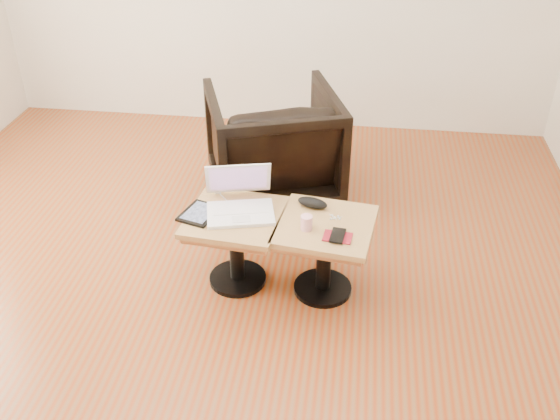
# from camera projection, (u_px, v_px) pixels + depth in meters

# --- Properties ---
(room_shell) EXTENTS (4.52, 4.52, 2.71)m
(room_shell) POSITION_uv_depth(u_px,v_px,m) (202.00, 56.00, 2.79)
(room_shell) COLOR brown
(room_shell) RESTS_ON ground
(side_table_left) EXTENTS (0.54, 0.54, 0.45)m
(side_table_left) POSITION_uv_depth(u_px,v_px,m) (236.00, 232.00, 3.40)
(side_table_left) COLOR black
(side_table_left) RESTS_ON ground
(side_table_right) EXTENTS (0.56, 0.56, 0.45)m
(side_table_right) POSITION_uv_depth(u_px,v_px,m) (325.00, 241.00, 3.33)
(side_table_right) COLOR black
(side_table_right) RESTS_ON ground
(laptop) EXTENTS (0.43, 0.42, 0.24)m
(laptop) POSITION_uv_depth(u_px,v_px,m) (240.00, 202.00, 3.36)
(laptop) COLOR white
(laptop) RESTS_ON side_table_left
(tablet) EXTENTS (0.23, 0.26, 0.02)m
(tablet) POSITION_uv_depth(u_px,v_px,m) (200.00, 213.00, 3.34)
(tablet) COLOR black
(tablet) RESTS_ON side_table_left
(charging_adapter) EXTENTS (0.04, 0.04, 0.02)m
(charging_adapter) POSITION_uv_depth(u_px,v_px,m) (218.00, 191.00, 3.53)
(charging_adapter) COLOR white
(charging_adapter) RESTS_ON side_table_left
(glasses_case) EXTENTS (0.19, 0.12, 0.05)m
(glasses_case) POSITION_uv_depth(u_px,v_px,m) (313.00, 203.00, 3.39)
(glasses_case) COLOR black
(glasses_case) RESTS_ON side_table_right
(striped_cup) EXTENTS (0.08, 0.08, 0.08)m
(striped_cup) POSITION_uv_depth(u_px,v_px,m) (306.00, 223.00, 3.20)
(striped_cup) COLOR #E96386
(striped_cup) RESTS_ON side_table_right
(earbuds_tangle) EXTENTS (0.07, 0.04, 0.01)m
(earbuds_tangle) POSITION_uv_depth(u_px,v_px,m) (335.00, 217.00, 3.31)
(earbuds_tangle) COLOR white
(earbuds_tangle) RESTS_ON side_table_right
(phone_on_sleeve) EXTENTS (0.16, 0.14, 0.02)m
(phone_on_sleeve) POSITION_uv_depth(u_px,v_px,m) (338.00, 236.00, 3.16)
(phone_on_sleeve) COLOR maroon
(phone_on_sleeve) RESTS_ON side_table_right
(armchair) EXTENTS (1.05, 1.07, 0.77)m
(armchair) POSITION_uv_depth(u_px,v_px,m) (273.00, 146.00, 4.17)
(armchair) COLOR black
(armchair) RESTS_ON ground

